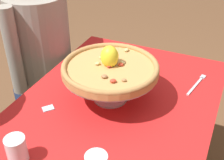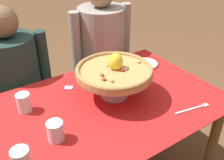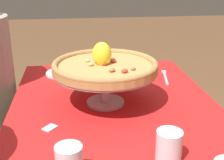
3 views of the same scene
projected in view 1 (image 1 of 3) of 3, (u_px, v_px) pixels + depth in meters
name	position (u px, v px, depth m)	size (l,w,h in m)	color
dining_table	(113.00, 126.00, 1.41)	(1.26, 0.87, 0.74)	brown
pizza_stand	(110.00, 78.00, 1.34)	(0.42, 0.42, 0.15)	#B7B7C1
pizza	(110.00, 67.00, 1.31)	(0.43, 0.43, 0.12)	tan
water_glass_back_left	(17.00, 150.00, 1.07)	(0.07, 0.07, 0.10)	white
side_plate	(109.00, 52.00, 1.77)	(0.17, 0.17, 0.02)	silver
dinner_fork	(197.00, 84.00, 1.50)	(0.21, 0.06, 0.01)	#B7B7C1
sugar_packet	(48.00, 108.00, 1.34)	(0.05, 0.04, 0.01)	silver
diner_right	(43.00, 64.00, 1.89)	(0.52, 0.38, 1.26)	navy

